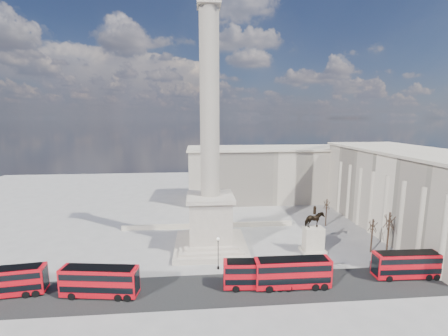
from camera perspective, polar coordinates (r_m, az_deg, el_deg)
name	(u,v)px	position (r m, az deg, el deg)	size (l,w,h in m)	color
ground	(212,259)	(57.33, -2.33, -16.95)	(180.00, 180.00, 0.00)	gray
asphalt_road	(248,288)	(49.06, 4.55, -21.86)	(120.00, 9.00, 0.01)	#272727
nelsons_column	(210,184)	(57.74, -2.65, -3.13)	(14.00, 14.00, 49.85)	#B9AC9A
balustrade_wall	(209,225)	(71.81, -2.94, -10.88)	(40.00, 0.60, 1.10)	beige
building_east	(410,191)	(79.05, 31.95, -3.80)	(19.00, 46.00, 18.60)	beige
building_northeast	(269,173)	(95.53, 8.57, -1.01)	(51.00, 17.00, 16.60)	beige
red_bus_a	(100,281)	(49.37, -22.51, -19.27)	(11.22, 3.94, 4.45)	red
red_bus_b	(259,274)	(48.21, 6.76, -19.39)	(10.86, 3.20, 4.35)	red
red_bus_c	(293,272)	(49.08, 12.98, -18.81)	(11.46, 2.83, 4.64)	red
red_bus_d	(407,264)	(58.52, 31.56, -15.38)	(10.73, 2.79, 4.33)	red
red_bus_e	(6,281)	(55.79, -36.14, -17.06)	(10.84, 3.60, 4.31)	red
victorian_lamp	(218,251)	(52.57, -1.12, -15.45)	(0.49, 0.49, 5.69)	black
equestrian_statue	(313,236)	(61.20, 16.66, -12.27)	(4.48, 3.36, 9.21)	beige
bare_tree_near	(389,220)	(63.75, 28.99, -8.65)	(2.02, 2.02, 8.84)	#332319
bare_tree_mid	(373,225)	(64.35, 26.49, -9.69)	(1.83, 1.83, 6.95)	#332319
bare_tree_far	(327,204)	(75.49, 18.98, -6.47)	(1.69, 1.69, 6.91)	#332319
pedestrian_walking	(370,266)	(58.66, 26.12, -16.39)	(0.62, 0.41, 1.71)	#262329
pedestrian_standing	(387,265)	(60.22, 28.69, -15.94)	(0.80, 0.62, 1.65)	#262329
pedestrian_crossing	(312,262)	(56.18, 16.36, -16.85)	(1.10, 0.46, 1.88)	#262329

